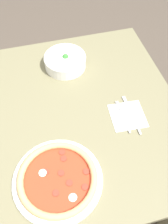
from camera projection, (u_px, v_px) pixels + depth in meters
name	position (u px, v px, depth m)	size (l,w,h in m)	color
ground_plane	(64.00, 179.00, 1.76)	(8.00, 8.00, 0.00)	#4C4238
dining_table	(56.00, 128.00, 1.22)	(1.19, 1.07, 0.77)	#706B4C
pizza	(58.00, 179.00, 0.95)	(0.35, 0.35, 0.04)	white
bowl	(65.00, 61.00, 1.30)	(0.22, 0.22, 0.08)	white
napkin	(128.00, 116.00, 1.14)	(0.16, 0.16, 0.00)	white
fork	(123.00, 117.00, 1.13)	(0.01, 0.18, 0.00)	silver
knife	(132.00, 116.00, 1.13)	(0.01, 0.22, 0.01)	silver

